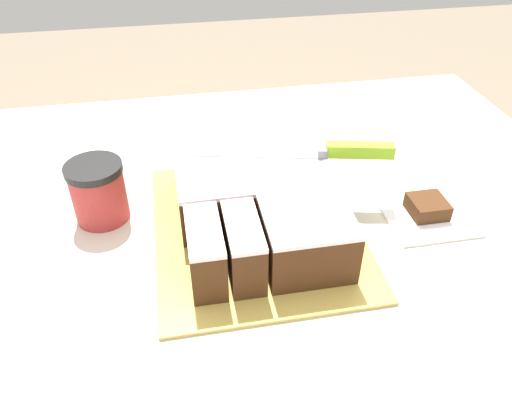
{
  "coord_description": "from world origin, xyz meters",
  "views": [
    {
      "loc": [
        -0.05,
        -0.6,
        1.41
      ],
      "look_at": [
        0.06,
        0.01,
        0.93
      ],
      "focal_mm": 35.0,
      "sensor_mm": 36.0,
      "label": 1
    }
  ],
  "objects_px": {
    "cake": "(257,204)",
    "knife": "(331,151)",
    "brownie": "(427,207)",
    "coffee_cup": "(98,192)",
    "cake_board": "(256,228)"
  },
  "relations": [
    {
      "from": "cake_board",
      "to": "brownie",
      "type": "bearing_deg",
      "value": -3.5
    },
    {
      "from": "cake",
      "to": "brownie",
      "type": "xyz_separation_m",
      "value": [
        0.29,
        -0.02,
        -0.03
      ]
    },
    {
      "from": "cake_board",
      "to": "coffee_cup",
      "type": "relative_size",
      "value": 3.82
    },
    {
      "from": "cake",
      "to": "brownie",
      "type": "bearing_deg",
      "value": -4.15
    },
    {
      "from": "knife",
      "to": "coffee_cup",
      "type": "height_order",
      "value": "knife"
    },
    {
      "from": "knife",
      "to": "brownie",
      "type": "distance_m",
      "value": 0.19
    },
    {
      "from": "coffee_cup",
      "to": "cake",
      "type": "bearing_deg",
      "value": -17.08
    },
    {
      "from": "cake_board",
      "to": "knife",
      "type": "height_order",
      "value": "knife"
    },
    {
      "from": "cake",
      "to": "coffee_cup",
      "type": "height_order",
      "value": "coffee_cup"
    },
    {
      "from": "knife",
      "to": "coffee_cup",
      "type": "bearing_deg",
      "value": 9.01
    },
    {
      "from": "knife",
      "to": "brownie",
      "type": "xyz_separation_m",
      "value": [
        0.15,
        -0.07,
        -0.08
      ]
    },
    {
      "from": "cake",
      "to": "coffee_cup",
      "type": "xyz_separation_m",
      "value": [
        -0.25,
        0.08,
        0.0
      ]
    },
    {
      "from": "cake",
      "to": "knife",
      "type": "relative_size",
      "value": 0.89
    },
    {
      "from": "coffee_cup",
      "to": "brownie",
      "type": "height_order",
      "value": "coffee_cup"
    },
    {
      "from": "cake",
      "to": "brownie",
      "type": "height_order",
      "value": "cake"
    }
  ]
}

